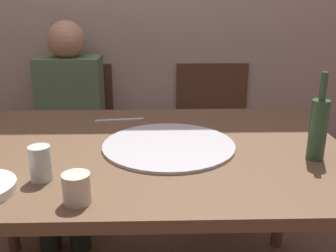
# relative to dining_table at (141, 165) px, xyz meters

# --- Properties ---
(dining_table) EXTENTS (1.53, 1.02, 0.76)m
(dining_table) POSITION_rel_dining_table_xyz_m (0.00, 0.00, 0.00)
(dining_table) COLOR brown
(dining_table) RESTS_ON ground_plane
(pizza_tray) EXTENTS (0.50, 0.50, 0.01)m
(pizza_tray) POSITION_rel_dining_table_xyz_m (0.11, -0.00, 0.08)
(pizza_tray) COLOR #ADADB2
(pizza_tray) RESTS_ON dining_table
(beer_bottle) EXTENTS (0.06, 0.06, 0.30)m
(beer_bottle) POSITION_rel_dining_table_xyz_m (0.61, -0.13, 0.19)
(beer_bottle) COLOR #2D5133
(beer_bottle) RESTS_ON dining_table
(tumbler_near) EXTENTS (0.07, 0.07, 0.11)m
(tumbler_near) POSITION_rel_dining_table_xyz_m (-0.29, -0.26, 0.13)
(tumbler_near) COLOR #B7C6BC
(tumbler_near) RESTS_ON dining_table
(tumbler_far) EXTENTS (0.08, 0.08, 0.09)m
(tumbler_far) POSITION_rel_dining_table_xyz_m (-0.16, -0.41, 0.12)
(tumbler_far) COLOR beige
(tumbler_far) RESTS_ON dining_table
(table_knife) EXTENTS (0.22, 0.05, 0.01)m
(table_knife) POSITION_rel_dining_table_xyz_m (-0.11, 0.33, 0.08)
(table_knife) COLOR #B7B7BC
(table_knife) RESTS_ON dining_table
(chair_left) EXTENTS (0.44, 0.44, 0.90)m
(chair_left) POSITION_rel_dining_table_xyz_m (-0.43, 0.91, -0.17)
(chair_left) COLOR #472D1E
(chair_left) RESTS_ON ground_plane
(chair_right) EXTENTS (0.44, 0.44, 0.90)m
(chair_right) POSITION_rel_dining_table_xyz_m (0.40, 0.91, -0.17)
(chair_right) COLOR #472D1E
(chair_right) RESTS_ON ground_plane
(guest_in_sweater) EXTENTS (0.36, 0.56, 1.17)m
(guest_in_sweater) POSITION_rel_dining_table_xyz_m (-0.43, 0.76, -0.04)
(guest_in_sweater) COLOR #4C6B47
(guest_in_sweater) RESTS_ON ground_plane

